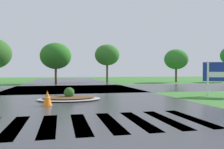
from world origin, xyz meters
TOP-DOWN VIEW (x-y plane):
  - asphalt_roadway at (0.00, 10.00)m, footprint 11.09×80.00m
  - asphalt_cross_road at (0.00, 18.25)m, footprint 90.00×9.98m
  - crosswalk_stripes at (0.00, 4.18)m, footprint 6.75×2.98m
  - median_island at (-0.57, 9.99)m, footprint 3.37×2.34m
  - traffic_cone at (-1.59, 8.06)m, footprint 0.44×0.44m
  - background_treeline at (-1.09, 28.83)m, footprint 45.52×6.77m

SIDE VIEW (x-z plane):
  - asphalt_roadway at x=0.00m, z-range 0.00..0.01m
  - asphalt_cross_road at x=0.00m, z-range 0.00..0.01m
  - crosswalk_stripes at x=0.00m, z-range 0.00..0.01m
  - median_island at x=-0.57m, z-range -0.22..0.46m
  - traffic_cone at x=-1.59m, z-range -0.01..0.68m
  - background_treeline at x=-1.09m, z-range 0.73..6.60m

